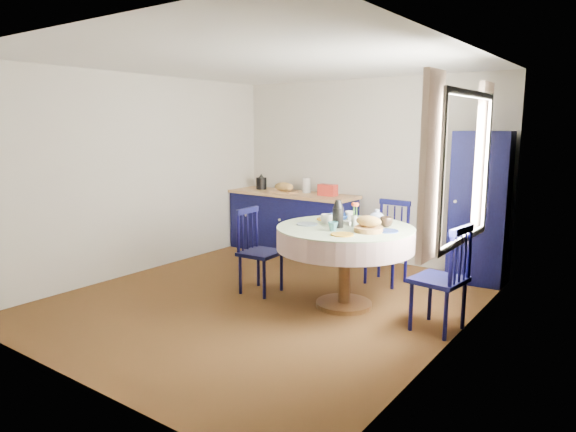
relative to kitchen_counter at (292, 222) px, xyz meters
The scene contains 17 objects.
floor 2.20m from the kitchen_counter, 62.23° to the right, with size 4.50×4.50×0.00m, color black.
ceiling 2.96m from the kitchen_counter, 62.23° to the right, with size 4.50×4.50×0.00m, color white.
wall_back 1.32m from the kitchen_counter, 19.25° to the left, with size 4.00×0.02×2.50m, color beige.
wall_left 2.29m from the kitchen_counter, 117.73° to the right, with size 0.02×4.50×2.50m, color beige.
wall_right 3.64m from the kitchen_counter, 32.35° to the right, with size 0.02×4.50×2.50m, color beige.
window 3.52m from the kitchen_counter, 28.45° to the right, with size 0.10×1.74×1.45m.
kitchen_counter is the anchor object (origin of this frame).
pantry_cabinet 2.70m from the kitchen_counter, ahead, with size 0.67×0.50×1.80m.
dining_table 2.43m from the kitchen_counter, 41.49° to the right, with size 1.40×1.40×1.13m.
chair_left 1.90m from the kitchen_counter, 66.31° to the right, with size 0.43×0.45×0.95m.
chair_far 1.88m from the kitchen_counter, 17.06° to the right, with size 0.46×0.44×0.99m.
chair_right 3.29m from the kitchen_counter, 30.03° to the right, with size 0.48×0.50×1.00m.
mug_a 2.25m from the kitchen_counter, 45.20° to the right, with size 0.13×0.13×0.10m, color silver.
mug_b 2.63m from the kitchen_counter, 45.77° to the right, with size 0.10×0.10×0.09m, color #2E656C.
mug_c 2.57m from the kitchen_counter, 32.44° to the right, with size 0.13×0.13×0.10m, color black.
mug_d 2.11m from the kitchen_counter, 36.92° to the right, with size 0.11×0.11×0.10m, color silver.
cobalt_bowl 2.05m from the kitchen_counter, 39.79° to the right, with size 0.24×0.24×0.06m, color navy.
Camera 1 is at (3.32, -4.20, 1.86)m, focal length 32.00 mm.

